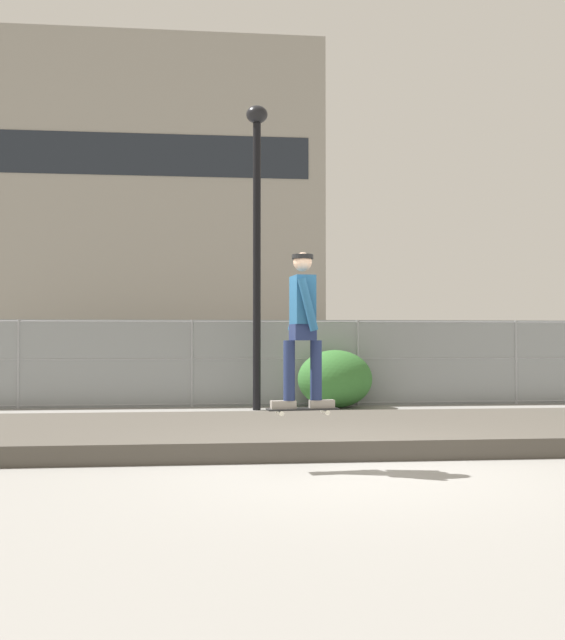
% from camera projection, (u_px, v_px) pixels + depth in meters
% --- Properties ---
extents(ground_plane, '(120.00, 120.00, 0.00)m').
position_uv_depth(ground_plane, '(342.00, 472.00, 8.22)').
color(ground_plane, gray).
extents(gravel_berm, '(11.02, 3.74, 0.25)m').
position_uv_depth(gravel_berm, '(311.00, 432.00, 10.68)').
color(gravel_berm, '#4C473F').
rests_on(gravel_berm, ground_plane).
extents(skateboard, '(0.82, 0.28, 0.07)m').
position_uv_depth(skateboard, '(303.00, 410.00, 8.27)').
color(skateboard, black).
extents(skater, '(0.73, 0.60, 1.74)m').
position_uv_depth(skater, '(303.00, 320.00, 8.30)').
color(skater, gray).
rests_on(skater, skateboard).
extents(chain_fence, '(17.89, 0.06, 1.85)m').
position_uv_depth(chain_fence, '(276.00, 363.00, 15.95)').
color(chain_fence, gray).
rests_on(chain_fence, ground_plane).
extents(street_lamp, '(0.44, 0.44, 6.22)m').
position_uv_depth(street_lamp, '(257.00, 218.00, 15.19)').
color(street_lamp, black).
rests_on(street_lamp, ground_plane).
extents(parked_car_near, '(4.46, 2.06, 1.66)m').
position_uv_depth(parked_car_near, '(98.00, 363.00, 18.33)').
color(parked_car_near, navy).
rests_on(parked_car_near, ground_plane).
extents(parked_car_mid, '(4.43, 2.00, 1.66)m').
position_uv_depth(parked_car_mid, '(317.00, 362.00, 19.17)').
color(parked_car_mid, black).
rests_on(parked_car_mid, ground_plane).
extents(library_building, '(26.44, 10.94, 19.74)m').
position_uv_depth(library_building, '(114.00, 209.00, 49.07)').
color(library_building, gray).
rests_on(library_building, ground_plane).
extents(shrub_left, '(1.57, 1.28, 1.21)m').
position_uv_depth(shrub_left, '(335.00, 379.00, 15.58)').
color(shrub_left, '#336B2D').
rests_on(shrub_left, ground_plane).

